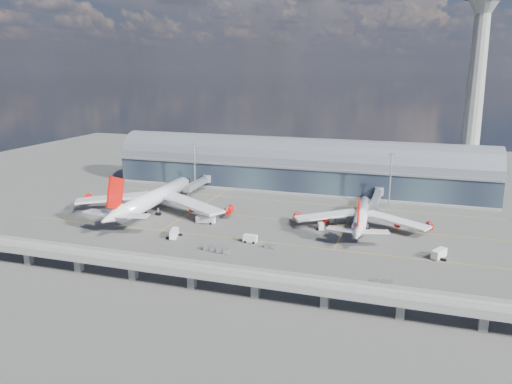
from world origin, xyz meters
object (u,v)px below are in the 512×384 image
(service_truck_5, at_px, (330,219))
(cargo_train_1, at_px, (216,250))
(floodlight_mast_right, at_px, (390,179))
(service_truck_2, at_px, (206,220))
(service_truck_4, at_px, (321,226))
(service_truck_0, at_px, (174,234))
(cargo_train_0, at_px, (270,246))
(airliner_left, at_px, (152,199))
(floodlight_mast_left, at_px, (195,166))
(cargo_train_2, at_px, (381,283))
(airliner_right, at_px, (361,217))
(control_tower, at_px, (475,94))
(service_truck_3, at_px, (439,254))
(service_truck_1, at_px, (250,239))

(service_truck_5, bearing_deg, cargo_train_1, -154.33)
(floodlight_mast_right, relative_size, service_truck_2, 3.07)
(service_truck_2, height_order, service_truck_4, service_truck_2)
(service_truck_0, xyz_separation_m, cargo_train_0, (38.63, 0.23, -0.85))
(service_truck_4, height_order, service_truck_5, service_truck_4)
(airliner_left, xyz_separation_m, cargo_train_0, (63.06, -26.55, -6.08))
(floodlight_mast_left, bearing_deg, cargo_train_2, -41.26)
(floodlight_mast_right, xyz_separation_m, service_truck_5, (-22.27, -31.57, -12.36))
(service_truck_4, relative_size, cargo_train_0, 1.08)
(airliner_right, relative_size, service_truck_0, 7.29)
(cargo_train_1, bearing_deg, floodlight_mast_right, -44.48)
(control_tower, relative_size, floodlight_mast_right, 4.01)
(floodlight_mast_left, height_order, airliner_right, floodlight_mast_left)
(service_truck_2, height_order, service_truck_5, service_truck_2)
(airliner_right, bearing_deg, floodlight_mast_left, 154.68)
(airliner_right, height_order, service_truck_2, airliner_right)
(airliner_right, height_order, service_truck_3, airliner_right)
(cargo_train_1, bearing_deg, airliner_left, 41.33)
(service_truck_1, bearing_deg, airliner_right, -51.41)
(service_truck_0, xyz_separation_m, service_truck_1, (29.78, 3.91, -0.13))
(floodlight_mast_right, height_order, service_truck_1, floodlight_mast_right)
(service_truck_4, bearing_deg, cargo_train_2, -77.75)
(service_truck_5, bearing_deg, airliner_right, -51.99)
(floodlight_mast_right, height_order, service_truck_2, floodlight_mast_right)
(airliner_right, bearing_deg, floodlight_mast_right, 73.23)
(service_truck_4, distance_m, cargo_train_2, 55.07)
(control_tower, xyz_separation_m, service_truck_4, (-58.96, -71.27, -50.33))
(airliner_right, bearing_deg, service_truck_0, -156.40)
(control_tower, bearing_deg, cargo_train_2, -104.77)
(service_truck_5, bearing_deg, service_truck_2, 169.61)
(floodlight_mast_right, relative_size, cargo_train_1, 2.36)
(service_truck_3, relative_size, service_truck_5, 1.33)
(service_truck_3, distance_m, service_truck_4, 48.55)
(airliner_right, bearing_deg, service_truck_4, -160.18)
(floodlight_mast_left, bearing_deg, service_truck_4, -29.64)
(service_truck_3, height_order, cargo_train_2, service_truck_3)
(service_truck_2, distance_m, cargo_train_1, 34.92)
(service_truck_1, height_order, service_truck_2, service_truck_1)
(service_truck_1, bearing_deg, cargo_train_1, 148.11)
(airliner_left, height_order, service_truck_5, airliner_left)
(airliner_left, distance_m, service_truck_1, 59.08)
(floodlight_mast_right, relative_size, service_truck_0, 3.17)
(control_tower, height_order, service_truck_5, control_tower)
(control_tower, height_order, service_truck_2, control_tower)
(service_truck_5, distance_m, cargo_train_1, 58.53)
(airliner_left, xyz_separation_m, cargo_train_2, (104.06, -46.72, -5.98))
(floodlight_mast_right, distance_m, service_truck_5, 40.57)
(service_truck_1, relative_size, cargo_train_0, 1.16)
(service_truck_5, bearing_deg, service_truck_4, -129.22)
(airliner_left, relative_size, service_truck_0, 9.72)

